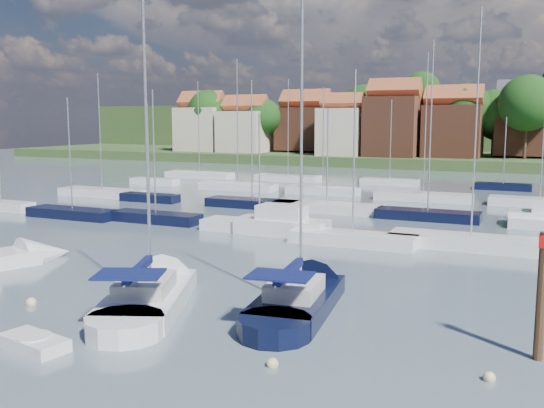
% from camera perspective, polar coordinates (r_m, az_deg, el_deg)
% --- Properties ---
extents(ground, '(260.00, 260.00, 0.00)m').
position_cam_1_polar(ground, '(63.00, 12.69, -0.06)').
color(ground, '#45515E').
rests_on(ground, ground).
extents(sailboat_centre, '(7.52, 12.46, 16.46)m').
position_cam_1_polar(sailboat_centre, '(30.34, -10.85, -8.00)').
color(sailboat_centre, silver).
rests_on(sailboat_centre, ground).
extents(sailboat_navy, '(4.48, 11.76, 15.90)m').
position_cam_1_polar(sailboat_navy, '(29.17, 3.11, -8.50)').
color(sailboat_navy, black).
rests_on(sailboat_navy, ground).
extents(tender, '(3.07, 1.85, 0.62)m').
position_cam_1_polar(tender, '(25.18, -21.50, -12.06)').
color(tender, silver).
rests_on(tender, ground).
extents(timber_piling, '(0.40, 0.40, 6.95)m').
position_cam_1_polar(timber_piling, '(24.14, 23.89, -10.03)').
color(timber_piling, '#4C331E').
rests_on(timber_piling, ground).
extents(buoy_c, '(0.49, 0.49, 0.49)m').
position_cam_1_polar(buoy_c, '(30.92, -21.70, -8.80)').
color(buoy_c, beige).
rests_on(buoy_c, ground).
extents(buoy_d, '(0.43, 0.43, 0.43)m').
position_cam_1_polar(buoy_d, '(22.07, 0.03, -15.05)').
color(buoy_d, beige).
rests_on(buoy_d, ground).
extents(buoy_e, '(0.53, 0.53, 0.53)m').
position_cam_1_polar(buoy_e, '(30.74, 5.59, -8.36)').
color(buoy_e, '#D85914').
rests_on(buoy_e, ground).
extents(buoy_f, '(0.41, 0.41, 0.41)m').
position_cam_1_polar(buoy_f, '(22.23, 19.76, -15.37)').
color(buoy_f, beige).
rests_on(buoy_f, ground).
extents(marina_field, '(79.62, 41.41, 15.93)m').
position_cam_1_polar(marina_field, '(57.86, 13.57, -0.36)').
color(marina_field, silver).
rests_on(marina_field, ground).
extents(far_shore_town, '(212.46, 90.00, 22.27)m').
position_cam_1_polar(far_shore_town, '(154.20, 20.69, 6.02)').
color(far_shore_town, '#3F542A').
rests_on(far_shore_town, ground).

